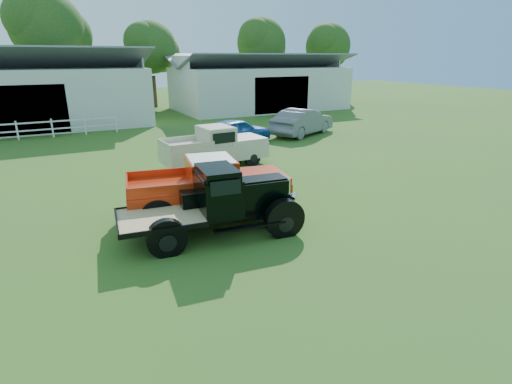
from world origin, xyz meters
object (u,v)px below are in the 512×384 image
vintage_flatbed (215,202)px  white_pickup (214,147)px  red_pickup (208,187)px  misc_car_blue (236,131)px  misc_car_grey (303,122)px

vintage_flatbed → white_pickup: (2.90, 7.25, -0.09)m
white_pickup → red_pickup: bearing=-117.0°
misc_car_blue → red_pickup: bearing=133.3°
vintage_flatbed → misc_car_blue: vintage_flatbed is taller
vintage_flatbed → misc_car_grey: size_ratio=0.98×
red_pickup → white_pickup: bearing=76.2°
misc_car_grey → red_pickup: bearing=109.5°
misc_car_blue → misc_car_grey: size_ratio=0.88×
vintage_flatbed → red_pickup: vintage_flatbed is taller
vintage_flatbed → misc_car_grey: 16.55m
misc_car_blue → misc_car_grey: 5.37m
red_pickup → misc_car_grey: size_ratio=1.01×
white_pickup → vintage_flatbed: bearing=-115.1°
red_pickup → white_pickup: 6.19m
red_pickup → misc_car_blue: 11.21m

